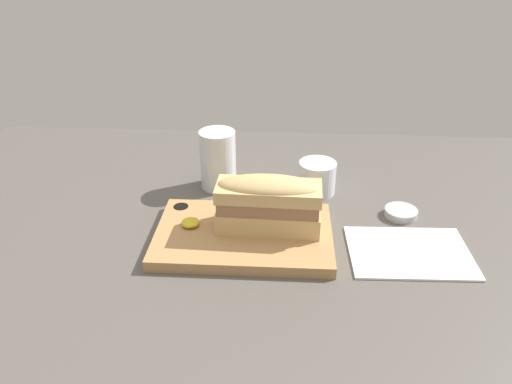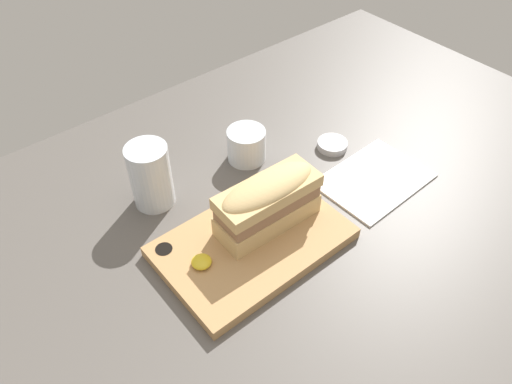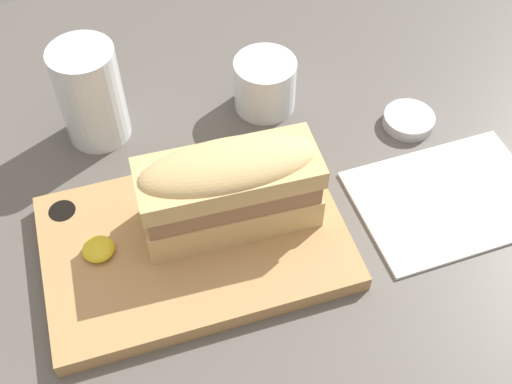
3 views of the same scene
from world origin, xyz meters
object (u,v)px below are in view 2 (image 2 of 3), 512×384
Objects in this scene: sandwich at (268,200)px; condiment_dish at (332,145)px; wine_glass at (246,146)px; napkin at (374,179)px; serving_board at (251,242)px; water_glass at (151,179)px.

condiment_dish is at bearing 19.16° from sandwich.
napkin is at bearing -54.41° from wine_glass.
serving_board is 22.86cm from wine_glass.
water_glass is at bearing 176.26° from wine_glass.
serving_board is at bearing -70.76° from water_glass.
sandwich is 25.38cm from napkin.
water_glass reaches higher than wine_glass.
sandwich is at bearing 171.96° from napkin.
sandwich is 1.47× the size of water_glass.
condiment_dish is at bearing 86.03° from napkin.
serving_board is at bearing -161.75° from condiment_dish.
sandwich is (4.30, 0.97, 6.36)cm from serving_board.
sandwich is 2.38× the size of wine_glass.
serving_board is 2.50× the size of water_glass.
condiment_dish is (29.24, 9.64, -0.29)cm from serving_board.
sandwich is 21.78cm from water_glass.
water_glass is 20.60cm from wine_glass.
wine_glass is (20.44, -1.34, -2.20)cm from water_glass.
water_glass reaches higher than condiment_dish.
serving_board is 30.79cm from condiment_dish.
sandwich is at bearing -118.33° from wine_glass.
serving_board is 28.52cm from napkin.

